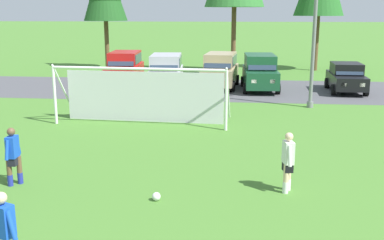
{
  "coord_description": "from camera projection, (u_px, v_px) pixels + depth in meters",
  "views": [
    {
      "loc": [
        0.86,
        -3.14,
        4.73
      ],
      "look_at": [
        -0.48,
        9.7,
        1.69
      ],
      "focal_mm": 43.37,
      "sensor_mm": 36.0,
      "label": 1
    }
  ],
  "objects": [
    {
      "name": "ground_plane",
      "position": [
        217.0,
        131.0,
        18.73
      ],
      "size": [
        400.0,
        400.0,
        0.0
      ],
      "primitive_type": "plane",
      "color": "#477A2D"
    },
    {
      "name": "parking_lot_strip",
      "position": [
        226.0,
        89.0,
        28.79
      ],
      "size": [
        52.0,
        8.4,
        0.01
      ],
      "primitive_type": "cube",
      "color": "#4C4C51",
      "rests_on": "ground"
    },
    {
      "name": "soccer_ball",
      "position": [
        156.0,
        196.0,
        11.85
      ],
      "size": [
        0.22,
        0.22,
        0.22
      ],
      "color": "white",
      "rests_on": "ground"
    },
    {
      "name": "soccer_goal",
      "position": [
        143.0,
        93.0,
        19.91
      ],
      "size": [
        7.51,
        2.34,
        2.57
      ],
      "color": "white",
      "rests_on": "ground"
    },
    {
      "name": "player_winger_left",
      "position": [
        4.0,
        235.0,
        8.31
      ],
      "size": [
        0.68,
        0.43,
        1.64
      ],
      "color": "beige",
      "rests_on": "ground"
    },
    {
      "name": "player_winger_right",
      "position": [
        288.0,
        162.0,
        12.28
      ],
      "size": [
        0.31,
        0.75,
        1.64
      ],
      "color": "beige",
      "rests_on": "ground"
    },
    {
      "name": "player_trailing_back",
      "position": [
        13.0,
        156.0,
        12.79
      ],
      "size": [
        0.34,
        0.74,
        1.64
      ],
      "color": "brown",
      "rests_on": "ground"
    },
    {
      "name": "parked_car_slot_far_left",
      "position": [
        125.0,
        68.0,
        30.3
      ],
      "size": [
        2.37,
        4.72,
        2.16
      ],
      "color": "red",
      "rests_on": "ground"
    },
    {
      "name": "parked_car_slot_left",
      "position": [
        166.0,
        72.0,
        28.29
      ],
      "size": [
        2.41,
        4.73,
        2.16
      ],
      "color": "#B2B2BC",
      "rests_on": "ground"
    },
    {
      "name": "parked_car_slot_center_left",
      "position": [
        220.0,
        70.0,
        29.25
      ],
      "size": [
        2.41,
        4.74,
        2.16
      ],
      "color": "tan",
      "rests_on": "ground"
    },
    {
      "name": "parked_car_slot_center",
      "position": [
        260.0,
        72.0,
        28.33
      ],
      "size": [
        2.31,
        4.69,
        2.16
      ],
      "color": "#194C2D",
      "rests_on": "ground"
    },
    {
      "name": "parked_car_slot_center_right",
      "position": [
        346.0,
        77.0,
        27.7
      ],
      "size": [
        2.14,
        4.25,
        1.72
      ],
      "color": "black",
      "rests_on": "ground"
    },
    {
      "name": "street_lamp",
      "position": [
        318.0,
        25.0,
        22.43
      ],
      "size": [
        2.0,
        0.32,
        7.86
      ],
      "color": "slate",
      "rests_on": "ground"
    }
  ]
}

